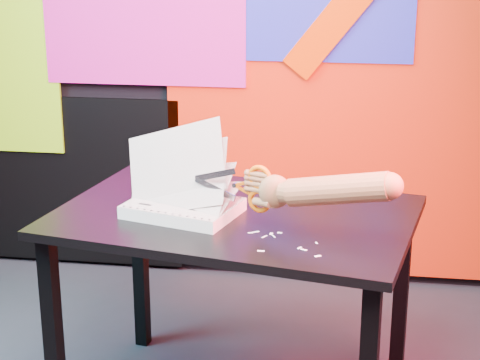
# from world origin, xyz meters

# --- Properties ---
(room) EXTENTS (3.01, 3.01, 2.71)m
(room) POSITION_xyz_m (0.00, 0.00, 1.35)
(room) COLOR #25262B
(room) RESTS_ON ground
(backdrop) EXTENTS (2.88, 0.05, 2.08)m
(backdrop) POSITION_xyz_m (0.06, 1.46, 0.96)
(backdrop) COLOR red
(backdrop) RESTS_ON ground
(work_table) EXTENTS (1.29, 0.98, 0.75)m
(work_table) POSITION_xyz_m (0.35, 0.31, 0.66)
(work_table) COLOR black
(work_table) RESTS_ON ground
(printout_stack) EXTENTS (0.41, 0.34, 0.33)m
(printout_stack) POSITION_xyz_m (0.18, 0.27, 0.78)
(printout_stack) COLOR white
(printout_stack) RESTS_ON work_table
(scissors) EXTENTS (0.26, 0.10, 0.16)m
(scissors) POSITION_xyz_m (0.43, 0.18, 0.88)
(scissors) COLOR silver
(scissors) RESTS_ON printout_stack
(hand_forearm) EXTENTS (0.47, 0.21, 0.17)m
(hand_forearm) POSITION_xyz_m (0.66, 0.09, 0.91)
(hand_forearm) COLOR #9D6637
(hand_forearm) RESTS_ON work_table
(paper_clippings) EXTENTS (0.24, 0.18, 0.00)m
(paper_clippings) POSITION_xyz_m (0.52, 0.07, 0.75)
(paper_clippings) COLOR white
(paper_clippings) RESTS_ON work_table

